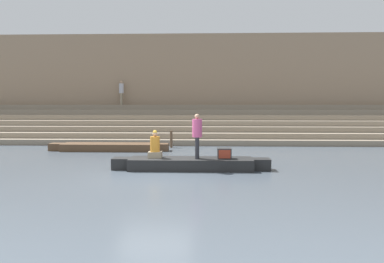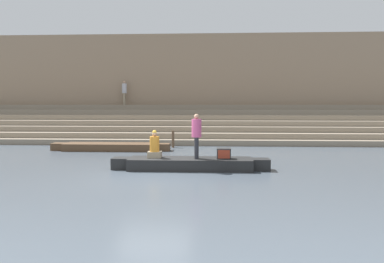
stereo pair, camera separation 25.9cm
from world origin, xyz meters
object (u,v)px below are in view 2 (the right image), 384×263
(mooring_post, at_px, (173,139))
(tv_set, at_px, (224,153))
(person_rowing, at_px, (155,147))
(rowboat_main, at_px, (190,163))
(moored_boat_shore, at_px, (111,147))
(person_on_steps, at_px, (124,91))
(person_standing, at_px, (197,133))

(mooring_post, bearing_deg, tv_set, -69.31)
(person_rowing, bearing_deg, rowboat_main, 1.23)
(rowboat_main, xyz_separation_m, person_rowing, (-1.34, 0.05, 0.60))
(rowboat_main, height_order, person_rowing, person_rowing)
(moored_boat_shore, distance_m, mooring_post, 3.43)
(tv_set, height_order, person_on_steps, person_on_steps)
(person_standing, bearing_deg, rowboat_main, 144.66)
(person_standing, distance_m, tv_set, 1.25)
(moored_boat_shore, height_order, person_on_steps, person_on_steps)
(tv_set, bearing_deg, person_standing, -174.45)
(mooring_post, height_order, person_on_steps, person_on_steps)
(rowboat_main, bearing_deg, moored_boat_shore, 128.82)
(tv_set, bearing_deg, moored_boat_shore, 140.54)
(person_standing, relative_size, moored_boat_shore, 0.27)
(moored_boat_shore, bearing_deg, rowboat_main, -52.94)
(tv_set, xyz_separation_m, moored_boat_shore, (-5.69, 5.40, -0.42))
(tv_set, distance_m, moored_boat_shore, 7.85)
(mooring_post, bearing_deg, rowboat_main, -78.73)
(moored_boat_shore, bearing_deg, person_standing, -51.97)
(person_standing, distance_m, person_rowing, 1.67)
(person_on_steps, bearing_deg, mooring_post, 24.62)
(rowboat_main, relative_size, person_standing, 3.54)
(rowboat_main, bearing_deg, person_rowing, 176.68)
(tv_set, xyz_separation_m, person_on_steps, (-6.59, 12.44, 2.68))
(person_rowing, bearing_deg, tv_set, 0.78)
(person_rowing, xyz_separation_m, person_on_steps, (-4.02, 12.31, 2.47))
(tv_set, bearing_deg, rowboat_main, -179.15)
(moored_boat_shore, xyz_separation_m, person_on_steps, (-0.91, 7.03, 3.10))
(person_standing, relative_size, person_rowing, 1.59)
(person_on_steps, bearing_deg, tv_set, 16.92)
(moored_boat_shore, bearing_deg, person_rowing, -62.24)
(person_rowing, height_order, person_on_steps, person_on_steps)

